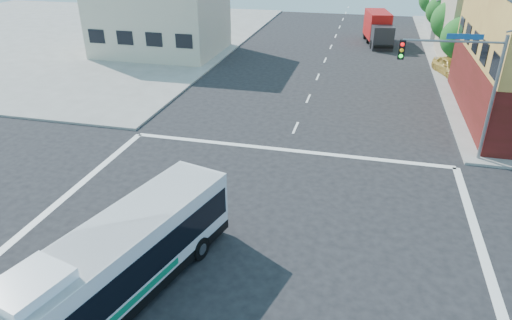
# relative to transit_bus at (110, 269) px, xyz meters

# --- Properties ---
(ground) EXTENTS (120.00, 120.00, 0.00)m
(ground) POSITION_rel_transit_bus_xyz_m (3.43, 4.25, -1.59)
(ground) COLOR black
(ground) RESTS_ON ground
(sidewalk_nw) EXTENTS (50.00, 50.00, 0.15)m
(sidewalk_nw) POSITION_rel_transit_bus_xyz_m (-31.57, 39.25, -1.51)
(sidewalk_nw) COLOR gray
(sidewalk_nw) RESTS_ON ground
(building_west) EXTENTS (12.06, 10.06, 8.00)m
(building_west) POSITION_rel_transit_bus_xyz_m (-13.59, 34.23, 2.42)
(building_west) COLOR beige
(building_west) RESTS_ON ground
(signal_mast_ne) EXTENTS (7.91, 1.13, 8.07)m
(signal_mast_ne) POSITION_rel_transit_bus_xyz_m (12.51, 14.87, 3.39)
(signal_mast_ne) COLOR slate
(signal_mast_ne) RESTS_ON ground
(street_tree_a) EXTENTS (3.60, 3.60, 5.53)m
(street_tree_a) POSITION_rel_transit_bus_xyz_m (15.33, 32.17, 2.00)
(street_tree_a) COLOR #332012
(street_tree_a) RESTS_ON ground
(street_tree_b) EXTENTS (3.80, 3.80, 5.79)m
(street_tree_b) POSITION_rel_transit_bus_xyz_m (15.33, 40.17, 2.17)
(street_tree_b) COLOR #332012
(street_tree_b) RESTS_ON ground
(street_tree_c) EXTENTS (3.40, 3.40, 5.29)m
(street_tree_c) POSITION_rel_transit_bus_xyz_m (15.33, 48.17, 1.87)
(street_tree_c) COLOR #332012
(street_tree_c) RESTS_ON ground
(transit_bus) EXTENTS (5.09, 11.19, 3.24)m
(transit_bus) POSITION_rel_transit_bus_xyz_m (0.00, 0.00, 0.00)
(transit_bus) COLOR black
(transit_bus) RESTS_ON ground
(box_truck) EXTENTS (3.48, 7.87, 3.42)m
(box_truck) POSITION_rel_transit_bus_xyz_m (8.36, 44.03, 0.07)
(box_truck) COLOR #222327
(box_truck) RESTS_ON ground
(parked_car) EXTENTS (3.20, 4.99, 1.58)m
(parked_car) POSITION_rel_transit_bus_xyz_m (14.83, 32.58, -0.80)
(parked_car) COLOR gold
(parked_car) RESTS_ON ground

